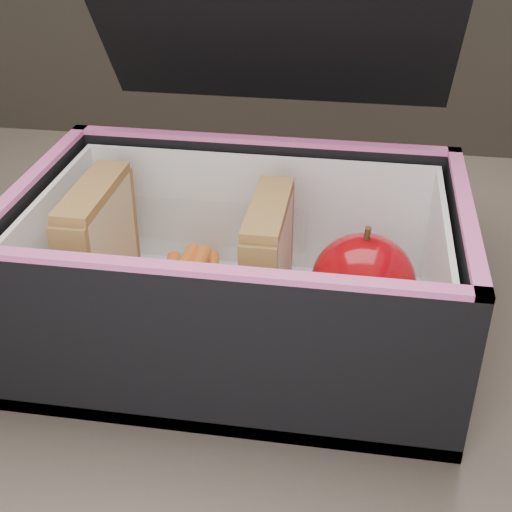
{
  "coord_description": "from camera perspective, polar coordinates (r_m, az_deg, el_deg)",
  "views": [
    {
      "loc": [
        0.04,
        -0.39,
        1.07
      ],
      "look_at": [
        -0.02,
        0.03,
        0.81
      ],
      "focal_mm": 50.0,
      "sensor_mm": 36.0,
      "label": 1
    }
  ],
  "objects": [
    {
      "name": "kitchen_table",
      "position": [
        0.57,
        1.97,
        -15.59
      ],
      "size": [
        1.2,
        0.8,
        0.75
      ],
      "color": "brown",
      "rests_on": "ground"
    },
    {
      "name": "lunch_bag",
      "position": [
        0.5,
        -1.23,
        -0.15
      ],
      "size": [
        0.3,
        0.31,
        0.27
      ],
      "color": "black",
      "rests_on": "kitchen_table"
    },
    {
      "name": "plastic_tub",
      "position": [
        0.51,
        -5.8,
        -1.89
      ],
      "size": [
        0.16,
        0.12,
        0.07
      ],
      "primitive_type": null,
      "color": "white",
      "rests_on": "lunch_bag"
    },
    {
      "name": "sandwich_left",
      "position": [
        0.51,
        -12.4,
        0.46
      ],
      "size": [
        0.02,
        0.09,
        0.1
      ],
      "color": "tan",
      "rests_on": "plastic_tub"
    },
    {
      "name": "sandwich_right",
      "position": [
        0.49,
        0.95,
        -0.81
      ],
      "size": [
        0.02,
        0.09,
        0.1
      ],
      "color": "tan",
      "rests_on": "plastic_tub"
    },
    {
      "name": "carrot_sticks",
      "position": [
        0.52,
        -5.91,
        -3.23
      ],
      "size": [
        0.05,
        0.15,
        0.03
      ],
      "color": "orange",
      "rests_on": "plastic_tub"
    },
    {
      "name": "paper_napkin",
      "position": [
        0.52,
        7.96,
        -5.19
      ],
      "size": [
        0.1,
        0.1,
        0.01
      ],
      "primitive_type": "cube",
      "rotation": [
        0.0,
        0.0,
        0.37
      ],
      "color": "white",
      "rests_on": "lunch_bag"
    },
    {
      "name": "red_apple",
      "position": [
        0.49,
        8.56,
        -2.01
      ],
      "size": [
        0.09,
        0.09,
        0.08
      ],
      "rotation": [
        0.0,
        0.0,
        0.24
      ],
      "color": "maroon",
      "rests_on": "paper_napkin"
    }
  ]
}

